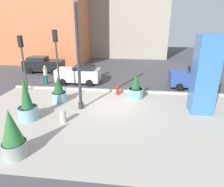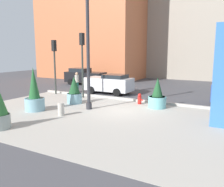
# 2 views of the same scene
# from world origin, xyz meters

# --- Properties ---
(ground_plane) EXTENTS (60.00, 60.00, 0.00)m
(ground_plane) POSITION_xyz_m (0.00, 4.00, 0.00)
(ground_plane) COLOR #47474C
(plaza_pavement) EXTENTS (18.00, 10.00, 0.02)m
(plaza_pavement) POSITION_xyz_m (0.00, -2.00, 0.00)
(plaza_pavement) COLOR #ADA89E
(plaza_pavement) RESTS_ON ground_plane
(curb_strip) EXTENTS (18.00, 0.24, 0.16)m
(curb_strip) POSITION_xyz_m (0.00, 3.12, 0.08)
(curb_strip) COLOR #B7B2A8
(curb_strip) RESTS_ON ground_plane
(lamp_post) EXTENTS (0.44, 0.44, 6.91)m
(lamp_post) POSITION_xyz_m (-2.07, -0.57, 3.37)
(lamp_post) COLOR #2D2D33
(lamp_post) RESTS_ON ground_plane
(art_pillar_blue) EXTENTS (1.35, 1.35, 4.90)m
(art_pillar_blue) POSITION_xyz_m (5.75, -0.08, 2.45)
(art_pillar_blue) COLOR #3870BC
(art_pillar_blue) RESTS_ON ground_plane
(potted_plant_mid_plaza) EXTENTS (1.15, 1.15, 1.96)m
(potted_plant_mid_plaza) POSITION_xyz_m (1.57, 1.87, 0.75)
(potted_plant_mid_plaza) COLOR #6BB2B2
(potted_plant_mid_plaza) RESTS_ON ground_plane
(potted_plant_curbside) EXTENTS (1.04, 1.04, 1.90)m
(potted_plant_curbside) POSITION_xyz_m (-3.94, 0.38, 0.82)
(potted_plant_curbside) COLOR #7AA8B7
(potted_plant_curbside) RESTS_ON ground_plane
(potted_plant_near_left) EXTENTS (1.20, 1.20, 2.67)m
(potted_plant_near_left) POSITION_xyz_m (-4.78, -2.48, 0.97)
(potted_plant_near_left) COLOR #7AA8B7
(potted_plant_near_left) RESTS_ON ground_plane
(potted_plant_by_pillar) EXTENTS (1.06, 1.06, 2.24)m
(potted_plant_by_pillar) POSITION_xyz_m (-3.56, -5.88, 1.03)
(potted_plant_by_pillar) COLOR gray
(potted_plant_by_pillar) RESTS_ON ground_plane
(fire_hydrant) EXTENTS (0.36, 0.26, 0.75)m
(fire_hydrant) POSITION_xyz_m (0.15, 2.36, 0.37)
(fire_hydrant) COLOR red
(fire_hydrant) RESTS_ON ground_plane
(concrete_bollard) EXTENTS (0.36, 0.36, 0.75)m
(concrete_bollard) POSITION_xyz_m (-2.55, -2.64, 0.38)
(concrete_bollard) COLOR #B2ADA3
(concrete_bollard) RESTS_ON ground_plane
(traffic_light_corner) EXTENTS (0.28, 0.42, 4.97)m
(traffic_light_corner) POSITION_xyz_m (-4.68, 2.43, 3.33)
(traffic_light_corner) COLOR #333833
(traffic_light_corner) RESTS_ON ground_plane
(traffic_light_far_side) EXTENTS (0.28, 0.42, 4.51)m
(traffic_light_far_side) POSITION_xyz_m (-7.65, 2.59, 3.03)
(traffic_light_far_side) COLOR #333833
(traffic_light_far_side) RESTS_ON ground_plane
(car_intersection) EXTENTS (4.03, 2.05, 1.67)m
(car_intersection) POSITION_xyz_m (-3.79, 5.07, 0.87)
(car_intersection) COLOR silver
(car_intersection) RESTS_ON ground_plane
(car_passing_lane) EXTENTS (3.91, 2.13, 1.89)m
(car_passing_lane) POSITION_xyz_m (6.50, 4.92, 0.94)
(car_passing_lane) COLOR #2D4793
(car_passing_lane) RESTS_ON ground_plane
(car_far_lane) EXTENTS (4.45, 2.17, 1.78)m
(car_far_lane) POSITION_xyz_m (-8.96, 8.68, 0.90)
(car_far_lane) COLOR black
(car_far_lane) RESTS_ON ground_plane
(pedestrian_on_sidewalk) EXTENTS (0.48, 0.48, 1.76)m
(pedestrian_on_sidewalk) POSITION_xyz_m (-6.75, 4.37, 0.98)
(pedestrian_on_sidewalk) COLOR #236656
(pedestrian_on_sidewalk) RESTS_ON ground_plane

